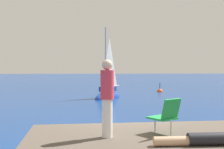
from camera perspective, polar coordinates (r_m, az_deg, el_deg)
ground_plane at (r=9.48m, az=2.66°, el=-13.32°), size 160.00×160.00×0.00m
sailboat_near at (r=22.38m, az=-0.79°, el=-3.77°), size 2.64×3.10×5.84m
person_sunbather at (r=5.93m, az=17.41°, el=-11.81°), size 1.76×0.25×0.25m
person_standing at (r=6.15m, az=-0.93°, el=-4.15°), size 0.28×0.28×1.62m
beach_chair at (r=6.53m, az=10.35°, el=-7.58°), size 0.73×0.76×0.80m
marker_buoy at (r=28.11m, az=9.19°, el=-3.30°), size 0.56×0.56×1.13m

